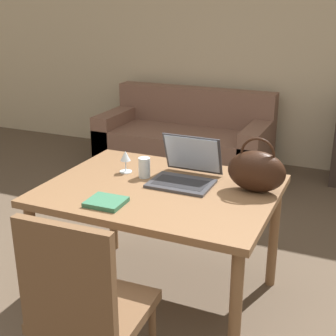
{
  "coord_description": "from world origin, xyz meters",
  "views": [
    {
      "loc": [
        0.88,
        -1.61,
        1.72
      ],
      "look_at": [
        -0.1,
        0.59,
        0.86
      ],
      "focal_mm": 50.0,
      "sensor_mm": 36.0,
      "label": 1
    }
  ],
  "objects": [
    {
      "name": "handbag",
      "position": [
        0.36,
        0.75,
        0.85
      ],
      "size": [
        0.32,
        0.17,
        0.31
      ],
      "color": "black",
      "rests_on": "dining_table"
    },
    {
      "name": "couch",
      "position": [
        -0.91,
        2.91,
        0.28
      ],
      "size": [
        1.79,
        0.84,
        0.82
      ],
      "color": "#7F5B4C",
      "rests_on": "ground_plane"
    },
    {
      "name": "wine_glass",
      "position": [
        -0.44,
        0.73,
        0.83
      ],
      "size": [
        0.08,
        0.08,
        0.13
      ],
      "color": "silver",
      "rests_on": "dining_table"
    },
    {
      "name": "laptop",
      "position": [
        -0.05,
        0.75,
        0.8
      ],
      "size": [
        0.35,
        0.35,
        0.25
      ],
      "color": "#38383D",
      "rests_on": "dining_table"
    },
    {
      "name": "dining_table",
      "position": [
        -0.14,
        0.59,
        0.65
      ],
      "size": [
        1.27,
        0.98,
        0.74
      ],
      "color": "brown",
      "rests_on": "ground_plane"
    },
    {
      "name": "chair",
      "position": [
        -0.1,
        -0.26,
        0.53
      ],
      "size": [
        0.46,
        0.46,
        0.96
      ],
      "rotation": [
        0.0,
        0.0,
        0.04
      ],
      "color": "brown",
      "rests_on": "ground_plane"
    },
    {
      "name": "book",
      "position": [
        -0.3,
        0.27,
        0.75
      ],
      "size": [
        0.19,
        0.17,
        0.02
      ],
      "rotation": [
        0.0,
        0.0,
        0.03
      ],
      "color": "#336B4C",
      "rests_on": "dining_table"
    },
    {
      "name": "drinking_glass",
      "position": [
        -0.29,
        0.7,
        0.8
      ],
      "size": [
        0.07,
        0.07,
        0.12
      ],
      "color": "silver",
      "rests_on": "dining_table"
    },
    {
      "name": "wall_back",
      "position": [
        0.0,
        3.43,
        1.35
      ],
      "size": [
        10.0,
        0.06,
        2.7
      ],
      "color": "beige",
      "rests_on": "ground_plane"
    }
  ]
}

